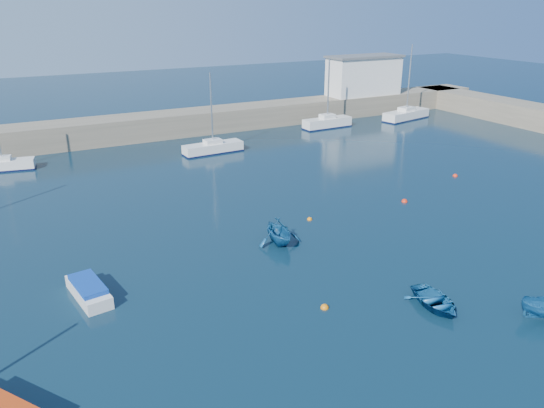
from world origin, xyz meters
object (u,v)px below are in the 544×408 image
sailboat_8 (406,115)px  dinghy_center (435,301)px  sailboat_5 (3,165)px  dinghy_left (279,231)px  harbor_office (364,76)px  sailboat_7 (327,122)px  sailboat_6 (213,148)px  motorboat_1 (89,290)px

sailboat_8 → dinghy_center: bearing=128.5°
sailboat_5 → dinghy_center: (18.46, -36.31, -0.20)m
dinghy_center → dinghy_left: dinghy_left is taller
harbor_office → sailboat_7: size_ratio=1.18×
sailboat_5 → sailboat_7: sailboat_7 is taller
sailboat_6 → sailboat_8: (28.91, 3.67, 0.09)m
motorboat_1 → sailboat_5: bearing=87.8°
harbor_office → sailboat_5: size_ratio=1.39×
sailboat_6 → sailboat_7: (16.91, 4.40, 0.10)m
dinghy_center → dinghy_left: bearing=116.3°
harbor_office → sailboat_8: (2.77, -6.03, -4.45)m
sailboat_5 → motorboat_1: bearing=-163.2°
harbor_office → sailboat_8: sailboat_8 is taller
harbor_office → motorboat_1: 54.42m
sailboat_8 → dinghy_center: 47.29m
harbor_office → sailboat_8: 7.99m
motorboat_1 → sailboat_8: bearing=22.7°
sailboat_5 → dinghy_left: size_ratio=2.21×
sailboat_6 → sailboat_8: sailboat_8 is taller
motorboat_1 → sailboat_6: bearing=46.8°
sailboat_6 → sailboat_7: 17.48m
sailboat_8 → motorboat_1: 53.07m
sailboat_5 → harbor_office: bearing=-71.5°
sailboat_6 → dinghy_center: size_ratio=2.53×
motorboat_1 → sailboat_7: bearing=31.7°
sailboat_6 → motorboat_1: sailboat_6 is taller
sailboat_7 → motorboat_1: 43.71m
sailboat_8 → motorboat_1: sailboat_8 is taller
sailboat_6 → harbor_office: bearing=-73.0°
sailboat_6 → dinghy_center: sailboat_6 is taller
sailboat_7 → dinghy_left: size_ratio=2.60×
harbor_office → motorboat_1: size_ratio=2.55×
harbor_office → dinghy_center: size_ratio=3.08×
dinghy_center → dinghy_left: size_ratio=1.00×
sailboat_8 → dinghy_left: bearing=115.9°
sailboat_6 → dinghy_left: (-4.45, -22.50, 0.29)m
sailboat_8 → motorboat_1: bearing=108.9°
sailboat_8 → motorboat_1: size_ratio=2.45×
motorboat_1 → dinghy_left: (12.07, 1.26, 0.42)m
dinghy_center → motorboat_1: bearing=157.5°
sailboat_5 → motorboat_1: sailboat_5 is taller
sailboat_5 → sailboat_8: size_ratio=0.75×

